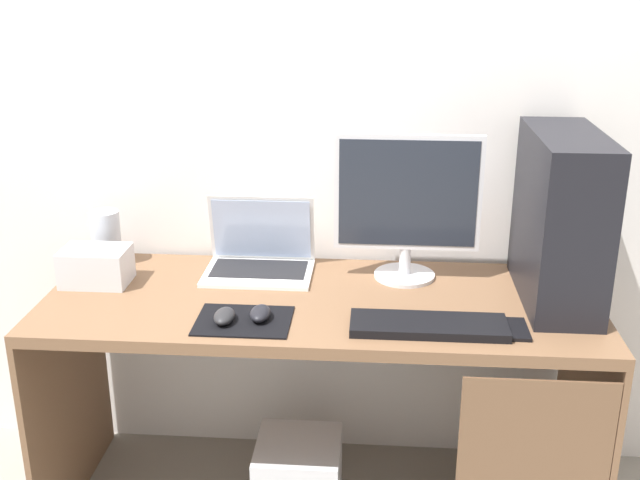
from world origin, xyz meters
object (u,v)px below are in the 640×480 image
at_px(laptop, 260,257).
at_px(projector, 96,266).
at_px(pc_tower, 561,218).
at_px(keyboard, 429,326).
at_px(subwoofer, 298,479).
at_px(mouse_right, 224,316).
at_px(monitor, 407,205).
at_px(speaker, 106,238).
at_px(cell_phone, 515,329).
at_px(mouse_left, 260,313).

xyz_separation_m(laptop, projector, (-0.48, -0.13, 0.01)).
bearing_deg(pc_tower, keyboard, -147.05).
height_order(projector, subwoofer, projector).
xyz_separation_m(pc_tower, mouse_right, (-0.93, -0.25, -0.22)).
bearing_deg(keyboard, monitor, 98.82).
bearing_deg(speaker, monitor, -2.88).
relative_size(pc_tower, projector, 2.44).
distance_m(laptop, projector, 0.50).
height_order(laptop, cell_phone, laptop).
bearing_deg(keyboard, projector, 166.23).
bearing_deg(speaker, subwoofer, -22.73).
relative_size(projector, mouse_right, 2.08).
bearing_deg(mouse_left, mouse_right, -165.26).
bearing_deg(cell_phone, monitor, 129.47).
distance_m(laptop, mouse_right, 0.39).
xyz_separation_m(laptop, cell_phone, (0.74, -0.37, -0.04)).
height_order(monitor, subwoofer, monitor).
bearing_deg(cell_phone, subwoofer, 168.35).
distance_m(pc_tower, subwoofer, 1.13).
relative_size(laptop, mouse_left, 3.51).
relative_size(monitor, speaker, 2.54).
xyz_separation_m(monitor, laptop, (-0.46, 0.02, -0.19)).
distance_m(monitor, laptop, 0.50).
height_order(laptop, speaker, laptop).
height_order(mouse_right, subwoofer, mouse_right).
bearing_deg(mouse_left, speaker, 145.49).
bearing_deg(projector, keyboard, -13.77).
bearing_deg(mouse_right, mouse_left, 14.74).
height_order(monitor, speaker, monitor).
height_order(monitor, laptop, monitor).
distance_m(pc_tower, monitor, 0.44).
bearing_deg(keyboard, pc_tower, 32.95).
height_order(pc_tower, cell_phone, pc_tower).
relative_size(speaker, projector, 0.89).
bearing_deg(monitor, keyboard, -81.18).
relative_size(mouse_right, cell_phone, 0.74).
xyz_separation_m(monitor, speaker, (-0.96, 0.05, -0.15)).
bearing_deg(cell_phone, pc_tower, 58.19).
bearing_deg(monitor, subwoofer, -144.76).
xyz_separation_m(speaker, mouse_right, (0.46, -0.41, -0.07)).
distance_m(speaker, keyboard, 1.10).
distance_m(laptop, cell_phone, 0.83).
distance_m(laptop, keyboard, 0.64).
bearing_deg(laptop, mouse_right, -95.87).
bearing_deg(mouse_left, keyboard, -2.50).
distance_m(monitor, subwoofer, 0.92).
bearing_deg(monitor, mouse_left, -140.16).
height_order(projector, mouse_left, projector).
height_order(pc_tower, mouse_left, pc_tower).
bearing_deg(pc_tower, speaker, 173.36).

